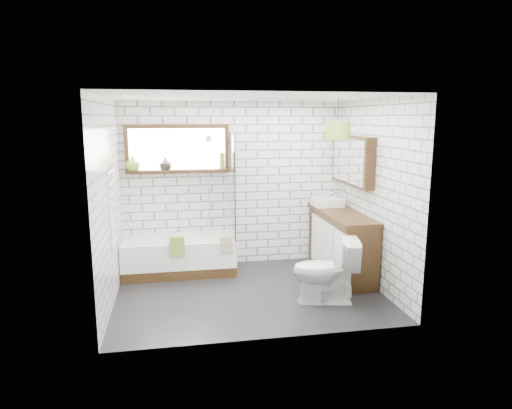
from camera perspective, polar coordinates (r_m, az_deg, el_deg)
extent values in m
cube|color=black|center=(6.10, -0.89, -10.94)|extent=(3.40, 2.60, 0.01)
cube|color=white|center=(5.67, -0.96, 13.32)|extent=(3.40, 2.60, 0.01)
cube|color=white|center=(7.03, -2.68, 2.56)|extent=(3.40, 0.01, 2.50)
cube|color=white|center=(4.50, 1.83, -2.11)|extent=(3.40, 0.01, 2.50)
cube|color=white|center=(5.73, -17.98, 0.17)|extent=(0.01, 2.60, 2.50)
cube|color=white|center=(6.26, 14.66, 1.21)|extent=(0.01, 2.60, 2.50)
cube|color=black|center=(6.87, -9.77, 6.84)|extent=(1.52, 0.16, 0.68)
cube|color=white|center=(5.73, -17.51, -0.31)|extent=(0.06, 0.52, 1.00)
cube|color=black|center=(6.72, 12.01, 5.40)|extent=(0.16, 1.20, 0.70)
cylinder|color=silver|center=(6.93, -5.92, 3.23)|extent=(0.02, 0.02, 1.30)
cube|color=white|center=(6.83, -9.58, -6.33)|extent=(1.62, 0.71, 0.52)
cube|color=white|center=(6.66, -3.06, 2.30)|extent=(0.02, 0.72, 1.50)
cube|color=olive|center=(6.42, -9.83, -5.20)|extent=(0.20, 0.06, 0.28)
cube|color=tan|center=(6.46, -3.73, -4.96)|extent=(0.18, 0.04, 0.23)
cube|color=black|center=(6.76, 10.57, -4.76)|extent=(0.52, 1.62, 0.93)
cube|color=white|center=(7.04, 8.94, 0.31)|extent=(0.43, 0.37, 0.12)
cylinder|color=silver|center=(7.08, 10.18, 0.86)|extent=(0.03, 0.03, 0.15)
imported|color=white|center=(5.73, 8.68, -8.19)|extent=(0.61, 0.87, 0.81)
imported|color=olive|center=(6.88, -15.15, 4.88)|extent=(0.22, 0.22, 0.22)
imported|color=black|center=(6.85, -11.24, 4.91)|extent=(0.24, 0.24, 0.19)
cylinder|color=olive|center=(6.89, -4.28, 5.30)|extent=(0.10, 0.10, 0.24)
cylinder|color=olive|center=(5.85, 10.14, 9.11)|extent=(0.31, 0.31, 0.23)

